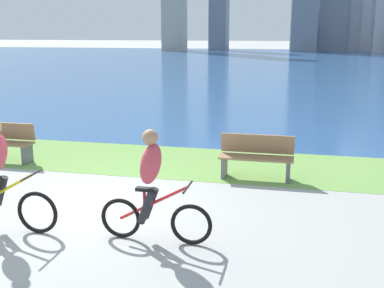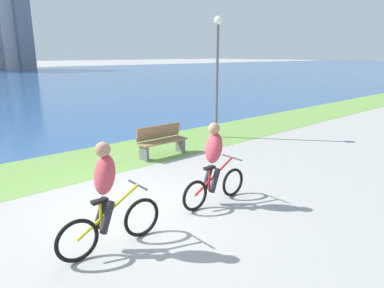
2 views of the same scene
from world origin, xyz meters
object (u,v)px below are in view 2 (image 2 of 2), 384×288
at_px(cyclist_lead, 214,164).
at_px(lamppost_tall, 217,61).
at_px(bench_near_path, 162,141).
at_px(cyclist_trailing, 107,198).

relative_size(cyclist_lead, lamppost_tall, 0.40).
xyz_separation_m(cyclist_lead, bench_near_path, (1.17, 3.33, -0.38)).
relative_size(cyclist_lead, cyclist_trailing, 0.96).
bearing_deg(lamppost_tall, bench_near_path, -167.86).
relative_size(cyclist_trailing, lamppost_tall, 0.42).
distance_m(cyclist_lead, cyclist_trailing, 2.33).
bearing_deg(cyclist_trailing, cyclist_lead, 3.14).
height_order(cyclist_trailing, lamppost_tall, lamppost_tall).
relative_size(cyclist_trailing, bench_near_path, 1.15).
bearing_deg(cyclist_trailing, bench_near_path, 44.67).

